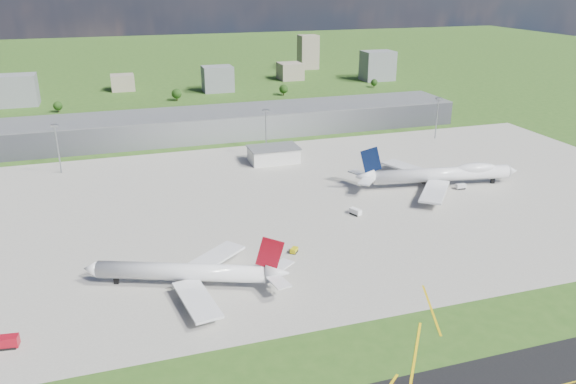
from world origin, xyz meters
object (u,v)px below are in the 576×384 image
object	(u,v)px
van_white_near	(355,212)
van_white_far	(461,187)
airliner_red_twin	(189,273)
fire_truck	(4,343)
airliner_blue_quad	(441,175)
tug_yellow	(294,251)

from	to	relation	value
van_white_near	van_white_far	xyz separation A→B (m)	(60.81, 13.27, -0.12)
airliner_red_twin	fire_truck	world-z (taller)	airliner_red_twin
airliner_red_twin	van_white_far	world-z (taller)	airliner_red_twin
van_white_far	van_white_near	bearing A→B (deg)	-165.65
van_white_near	airliner_blue_quad	bearing A→B (deg)	-92.69
van_white_near	airliner_red_twin	bearing A→B (deg)	93.32
fire_truck	tug_yellow	bearing A→B (deg)	24.72
airliner_red_twin	airliner_blue_quad	bearing A→B (deg)	-134.71
tug_yellow	van_white_far	bearing A→B (deg)	-29.13
fire_truck	van_white_far	world-z (taller)	fire_truck
fire_truck	van_white_far	distance (m)	202.08
tug_yellow	van_white_near	xyz separation A→B (m)	(35.95, 25.57, 0.44)
airliner_red_twin	tug_yellow	distance (m)	42.11
fire_truck	van_white_near	size ratio (longest dim) A/B	1.38
fire_truck	tug_yellow	xyz separation A→B (m)	(93.30, 29.80, -0.81)
airliner_red_twin	airliner_blue_quad	size ratio (longest dim) A/B	0.80
airliner_blue_quad	van_white_far	xyz separation A→B (m)	(7.17, -6.69, -4.68)
airliner_blue_quad	van_white_near	world-z (taller)	airliner_blue_quad
airliner_blue_quad	fire_truck	xyz separation A→B (m)	(-182.89, -75.34, -4.19)
fire_truck	airliner_blue_quad	bearing A→B (deg)	29.40
airliner_blue_quad	van_white_near	bearing A→B (deg)	-150.37
airliner_red_twin	van_white_near	xyz separation A→B (m)	(76.04, 37.80, -3.60)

